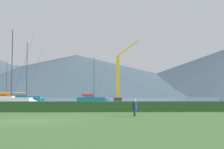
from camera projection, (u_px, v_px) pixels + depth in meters
name	position (u px, v px, depth m)	size (l,w,h in m)	color
ground_plane	(27.00, 121.00, 20.31)	(1000.00, 1000.00, 0.00)	#477038
harbor_water	(89.00, 98.00, 156.97)	(320.00, 246.00, 0.00)	gray
hedge_line	(52.00, 107.00, 31.31)	(80.00, 1.20, 0.96)	#284C23
sailboat_slip_0	(92.00, 99.00, 75.13)	(7.32, 2.70, 9.74)	#19707A
sailboat_slip_1	(8.00, 100.00, 51.36)	(8.26, 2.77, 11.34)	white
sailboat_slip_6	(5.00, 98.00, 88.29)	(7.01, 2.71, 10.09)	black
sailboat_slip_8	(24.00, 98.00, 73.27)	(8.72, 2.71, 12.84)	#19707A
person_seated_viewer	(135.00, 107.00, 25.18)	(0.36, 0.57, 1.25)	#2D3347
dock_crane	(119.00, 81.00, 85.27)	(6.28, 2.00, 15.30)	#333338
distant_hill_east_ridge	(17.00, 80.00, 414.06)	(181.12, 181.12, 37.22)	#4C6070
distant_hill_far_shoulder	(76.00, 75.00, 342.69)	(333.36, 333.36, 41.33)	#425666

